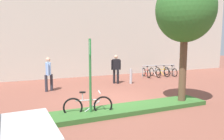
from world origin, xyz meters
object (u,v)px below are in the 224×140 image
Objects in this scene: bike_at_sign at (88,106)px; person_suited_dark at (116,67)px; person_shirt_blue at (48,72)px; parking_sign_post at (90,67)px; tree_sidewalk at (185,11)px; bollard_steel at (131,76)px; bike_rack_cluster at (159,72)px.

person_suited_dark is (3.25, 4.84, 0.63)m from bike_at_sign.
parking_sign_post is at bearing -80.15° from person_shirt_blue.
bike_at_sign is (-3.85, 0.18, -3.33)m from tree_sidewalk.
person_suited_dark is at bearing 57.05° from parking_sign_post.
bollard_steel is at bearing 1.21° from person_shirt_blue.
person_suited_dark is at bearing 56.12° from bike_at_sign.
bike_rack_cluster is at bearing 61.78° from tree_sidewalk.
tree_sidewalk is 2.88× the size of person_suited_dark.
tree_sidewalk reaches higher than bike_rack_cluster.
person_suited_dark is at bearing -162.96° from bike_rack_cluster.
person_shirt_blue is at bearing -178.79° from bollard_steel.
tree_sidewalk reaches higher than person_shirt_blue.
bollard_steel is 0.52× the size of person_shirt_blue.
bike_rack_cluster is at bearing 26.83° from bollard_steel.
person_shirt_blue is at bearing -167.96° from bike_rack_cluster.
parking_sign_post is 0.98× the size of bike_rack_cluster.
tree_sidewalk is 5.66m from bollard_steel.
person_shirt_blue is at bearing 135.07° from tree_sidewalk.
bollard_steel is at bearing 48.68° from parking_sign_post.
bike_at_sign is at bearing -80.72° from person_shirt_blue.
bike_rack_cluster is 4.17m from person_suited_dark.
bike_at_sign is at bearing 177.30° from tree_sidewalk.
bollard_steel is (0.21, 4.65, -3.23)m from tree_sidewalk.
person_suited_dark is (-0.81, 0.38, 0.53)m from bollard_steel.
bike_at_sign is 0.96× the size of person_shirt_blue.
bollard_steel reaches higher than bike_at_sign.
person_suited_dark is (-3.94, -1.21, 0.64)m from bike_rack_cluster.
tree_sidewalk reaches higher than bike_at_sign.
bollard_steel is 4.80m from person_shirt_blue.
tree_sidewalk is at bearing -44.93° from person_shirt_blue.
tree_sidewalk is 5.73m from person_suited_dark.
bike_at_sign is 5.87m from person_suited_dark.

